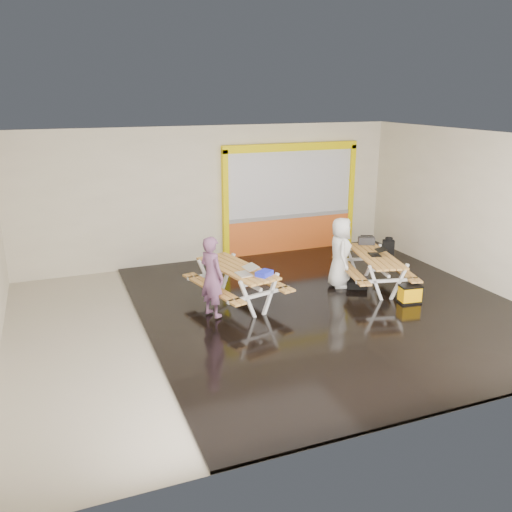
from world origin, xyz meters
name	(u,v)px	position (x,y,z in m)	size (l,w,h in m)	color
room	(273,231)	(0.00, 0.00, 1.75)	(10.02, 8.02, 3.52)	#BBB29F
deck	(328,306)	(1.25, 0.00, 0.03)	(7.50, 7.98, 0.05)	black
kiosk	(290,201)	(2.20, 3.93, 1.44)	(3.88, 0.16, 3.00)	orange
picnic_table_left	(237,276)	(-0.47, 0.79, 0.65)	(1.89, 2.39, 0.85)	gold
picnic_table_right	(375,263)	(2.74, 0.57, 0.62)	(1.79, 2.28, 0.81)	gold
person_left	(212,276)	(-1.15, 0.32, 0.88)	(0.58, 0.38, 1.60)	#6C4362
person_right	(340,252)	(2.04, 0.91, 0.85)	(0.78, 0.51, 1.59)	white
laptop_left	(246,271)	(-0.44, 0.31, 0.90)	(0.43, 0.40, 0.17)	silver
laptop_right	(377,253)	(2.76, 0.55, 0.86)	(0.44, 0.41, 0.15)	black
blue_pouch	(264,273)	(-0.14, 0.09, 0.89)	(0.32, 0.23, 0.09)	#1F29E3
toolbox	(366,241)	(3.03, 1.40, 0.90)	(0.43, 0.34, 0.22)	black
backpack	(388,247)	(3.51, 1.18, 0.74)	(0.33, 0.29, 0.46)	black
dark_case	(357,284)	(2.37, 0.68, 0.13)	(0.45, 0.34, 0.17)	black
fluke_bag	(410,294)	(2.92, -0.51, 0.23)	(0.48, 0.34, 0.38)	black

